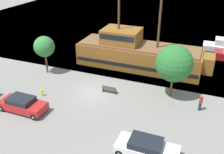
{
  "coord_description": "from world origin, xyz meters",
  "views": [
    {
      "loc": [
        10.4,
        -21.26,
        14.16
      ],
      "look_at": [
        1.26,
        2.0,
        1.2
      ],
      "focal_mm": 40.0,
      "sensor_mm": 36.0,
      "label": 1
    }
  ],
  "objects_px": {
    "fire_hydrant": "(42,92)",
    "bench_promenade_east": "(109,89)",
    "parked_car_curb_front": "(147,148)",
    "pirate_ship": "(137,54)",
    "parked_car_curb_rear": "(22,104)",
    "pedestrian_walking_near": "(201,103)"
  },
  "relations": [
    {
      "from": "pirate_ship",
      "to": "pedestrian_walking_near",
      "type": "distance_m",
      "value": 11.48
    },
    {
      "from": "parked_car_curb_front",
      "to": "fire_hydrant",
      "type": "relative_size",
      "value": 6.2
    },
    {
      "from": "parked_car_curb_front",
      "to": "bench_promenade_east",
      "type": "height_order",
      "value": "parked_car_curb_front"
    },
    {
      "from": "bench_promenade_east",
      "to": "pirate_ship",
      "type": "bearing_deg",
      "value": 83.5
    },
    {
      "from": "fire_hydrant",
      "to": "pedestrian_walking_near",
      "type": "xyz_separation_m",
      "value": [
        15.93,
        3.36,
        0.47
      ]
    },
    {
      "from": "bench_promenade_east",
      "to": "pedestrian_walking_near",
      "type": "relative_size",
      "value": 0.91
    },
    {
      "from": "parked_car_curb_rear",
      "to": "fire_hydrant",
      "type": "distance_m",
      "value": 3.01
    },
    {
      "from": "fire_hydrant",
      "to": "bench_promenade_east",
      "type": "distance_m",
      "value": 7.21
    },
    {
      "from": "parked_car_curb_front",
      "to": "pedestrian_walking_near",
      "type": "bearing_deg",
      "value": 66.77
    },
    {
      "from": "bench_promenade_east",
      "to": "pedestrian_walking_near",
      "type": "distance_m",
      "value": 9.48
    },
    {
      "from": "parked_car_curb_front",
      "to": "pirate_ship",
      "type": "bearing_deg",
      "value": 108.98
    },
    {
      "from": "pirate_ship",
      "to": "parked_car_curb_rear",
      "type": "height_order",
      "value": "pirate_ship"
    },
    {
      "from": "parked_car_curb_rear",
      "to": "bench_promenade_east",
      "type": "distance_m",
      "value": 9.03
    },
    {
      "from": "parked_car_curb_rear",
      "to": "fire_hydrant",
      "type": "xyz_separation_m",
      "value": [
        0.1,
        2.99,
        -0.31
      ]
    },
    {
      "from": "parked_car_curb_front",
      "to": "pedestrian_walking_near",
      "type": "height_order",
      "value": "pedestrian_walking_near"
    },
    {
      "from": "fire_hydrant",
      "to": "pedestrian_walking_near",
      "type": "height_order",
      "value": "pedestrian_walking_near"
    },
    {
      "from": "bench_promenade_east",
      "to": "pedestrian_walking_near",
      "type": "bearing_deg",
      "value": 0.93
    },
    {
      "from": "fire_hydrant",
      "to": "pedestrian_walking_near",
      "type": "distance_m",
      "value": 16.28
    },
    {
      "from": "fire_hydrant",
      "to": "bench_promenade_east",
      "type": "height_order",
      "value": "bench_promenade_east"
    },
    {
      "from": "parked_car_curb_front",
      "to": "pedestrian_walking_near",
      "type": "relative_size",
      "value": 2.74
    },
    {
      "from": "parked_car_curb_rear",
      "to": "bench_promenade_east",
      "type": "bearing_deg",
      "value": 43.41
    },
    {
      "from": "pirate_ship",
      "to": "fire_hydrant",
      "type": "distance_m",
      "value": 13.23
    }
  ]
}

